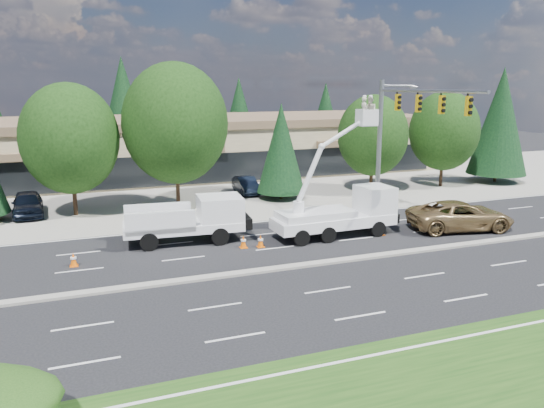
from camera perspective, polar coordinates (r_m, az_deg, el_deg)
name	(u,v)px	position (r m, az deg, el deg)	size (l,w,h in m)	color
ground	(298,267)	(26.00, 2.86, -6.77)	(140.00, 140.00, 0.00)	black
concrete_apron	(203,191)	(44.43, -7.43, 1.38)	(140.00, 22.00, 0.01)	gray
road_median	(298,266)	(25.98, 2.86, -6.65)	(120.00, 0.55, 0.12)	gray
strip_mall	(179,145)	(53.66, -9.98, 6.30)	(50.40, 15.40, 5.50)	tan
tree_front_c	(70,139)	(37.62, -20.92, 6.58)	(6.38, 6.38, 8.85)	#332114
tree_front_d	(175,123)	(38.17, -10.37, 8.52)	(7.39, 7.39, 10.26)	#332114
tree_front_e	(281,148)	(40.56, 0.99, 6.03)	(3.73, 3.73, 7.34)	#332114
tree_front_f	(373,135)	(44.04, 10.80, 7.25)	(5.71, 5.71, 7.92)	#332114
tree_front_g	(444,131)	(48.03, 18.03, 7.48)	(5.89, 5.89, 8.18)	#332114
tree_front_h	(500,121)	(51.92, 23.33, 8.18)	(5.17, 5.17, 10.20)	#332114
tree_back_b	(124,105)	(64.76, -15.68, 10.22)	(6.01, 6.01, 11.84)	#332114
tree_back_c	(239,113)	(67.53, -3.54, 9.70)	(4.84, 4.84, 9.55)	#332114
tree_back_d	(325,114)	(71.99, 5.76, 9.59)	(4.53, 4.53, 8.94)	#332114
signal_mast	(398,126)	(35.65, 13.44, 8.18)	(2.76, 10.16, 9.00)	gray
utility_pickup	(192,224)	(30.10, -8.58, -2.10)	(6.75, 3.03, 2.52)	white
bucket_truck	(344,207)	(31.16, 7.76, -0.28)	(7.36, 2.55, 8.09)	white
traffic_cone_a	(73,260)	(27.70, -20.57, -5.61)	(0.40, 0.40, 0.70)	#ED6007
traffic_cone_b	(243,242)	(28.85, -3.10, -4.07)	(0.40, 0.40, 0.70)	#ED6007
traffic_cone_c	(261,241)	(28.94, -1.24, -4.00)	(0.40, 0.40, 0.70)	#ED6007
traffic_cone_d	(381,229)	(31.87, 11.68, -2.69)	(0.40, 0.40, 0.70)	#ED6007
minivan	(461,216)	(34.24, 19.62, -1.18)	(2.91, 6.31, 1.75)	olive
parked_car_west	(28,204)	(39.38, -24.80, 0.04)	(1.93, 4.79, 1.63)	black
parked_car_east	(246,185)	(43.07, -2.78, 2.03)	(1.45, 4.16, 1.37)	black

